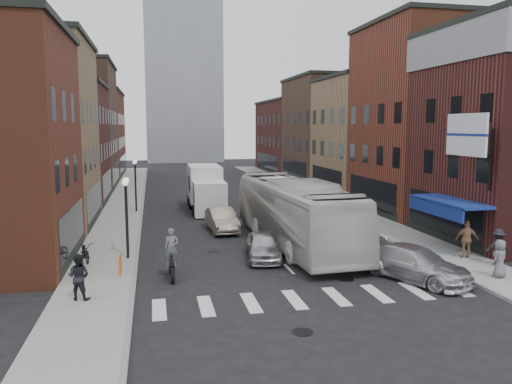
# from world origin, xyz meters

# --- Properties ---
(ground) EXTENTS (160.00, 160.00, 0.00)m
(ground) POSITION_xyz_m (0.00, 0.00, 0.00)
(ground) COLOR black
(ground) RESTS_ON ground
(sidewalk_left) EXTENTS (3.00, 74.00, 0.15)m
(sidewalk_left) POSITION_xyz_m (-8.50, 22.00, 0.07)
(sidewalk_left) COLOR gray
(sidewalk_left) RESTS_ON ground
(sidewalk_right) EXTENTS (3.00, 74.00, 0.15)m
(sidewalk_right) POSITION_xyz_m (8.50, 22.00, 0.07)
(sidewalk_right) COLOR gray
(sidewalk_right) RESTS_ON ground
(curb_left) EXTENTS (0.20, 74.00, 0.16)m
(curb_left) POSITION_xyz_m (-7.00, 22.00, 0.00)
(curb_left) COLOR gray
(curb_left) RESTS_ON ground
(curb_right) EXTENTS (0.20, 74.00, 0.16)m
(curb_right) POSITION_xyz_m (7.00, 22.00, 0.00)
(curb_right) COLOR gray
(curb_right) RESTS_ON ground
(crosswalk_stripes) EXTENTS (12.00, 2.20, 0.01)m
(crosswalk_stripes) POSITION_xyz_m (0.00, -3.00, 0.00)
(crosswalk_stripes) COLOR silver
(crosswalk_stripes) RESTS_ON ground
(bldg_left_mid_a) EXTENTS (10.30, 10.20, 12.30)m
(bldg_left_mid_a) POSITION_xyz_m (-14.99, 14.00, 6.15)
(bldg_left_mid_a) COLOR #A4875A
(bldg_left_mid_a) RESTS_ON ground
(bldg_left_mid_b) EXTENTS (10.30, 10.20, 10.30)m
(bldg_left_mid_b) POSITION_xyz_m (-14.99, 24.00, 5.15)
(bldg_left_mid_b) COLOR #461919
(bldg_left_mid_b) RESTS_ON ground
(bldg_left_far_a) EXTENTS (10.30, 12.20, 13.30)m
(bldg_left_far_a) POSITION_xyz_m (-14.99, 35.00, 6.65)
(bldg_left_far_a) COLOR #4E3627
(bldg_left_far_a) RESTS_ON ground
(bldg_left_far_b) EXTENTS (10.30, 16.20, 11.30)m
(bldg_left_far_b) POSITION_xyz_m (-14.99, 49.00, 5.65)
(bldg_left_far_b) COLOR brown
(bldg_left_far_b) RESTS_ON ground
(bldg_right_mid_a) EXTENTS (10.30, 10.20, 14.30)m
(bldg_right_mid_a) POSITION_xyz_m (15.00, 14.00, 7.15)
(bldg_right_mid_a) COLOR brown
(bldg_right_mid_a) RESTS_ON ground
(bldg_right_mid_b) EXTENTS (10.30, 10.20, 11.30)m
(bldg_right_mid_b) POSITION_xyz_m (14.99, 24.00, 5.65)
(bldg_right_mid_b) COLOR #A4875A
(bldg_right_mid_b) RESTS_ON ground
(bldg_right_far_a) EXTENTS (10.30, 12.20, 12.30)m
(bldg_right_far_a) POSITION_xyz_m (14.99, 35.00, 6.15)
(bldg_right_far_a) COLOR #4E3627
(bldg_right_far_a) RESTS_ON ground
(bldg_right_far_b) EXTENTS (10.30, 16.20, 10.30)m
(bldg_right_far_b) POSITION_xyz_m (14.99, 49.00, 5.15)
(bldg_right_far_b) COLOR #461919
(bldg_right_far_b) RESTS_ON ground
(awning_blue) EXTENTS (1.80, 5.00, 0.78)m
(awning_blue) POSITION_xyz_m (8.93, 2.50, 2.63)
(awning_blue) COLOR navy
(awning_blue) RESTS_ON ground
(billboard_sign) EXTENTS (1.52, 3.00, 3.70)m
(billboard_sign) POSITION_xyz_m (8.59, 0.50, 6.13)
(billboard_sign) COLOR black
(billboard_sign) RESTS_ON ground
(distant_tower) EXTENTS (14.00, 14.00, 50.00)m
(distant_tower) POSITION_xyz_m (0.00, 78.00, 25.00)
(distant_tower) COLOR #9399A0
(distant_tower) RESTS_ON ground
(streetlamp_near) EXTENTS (0.32, 1.22, 4.11)m
(streetlamp_near) POSITION_xyz_m (-7.40, 4.00, 2.91)
(streetlamp_near) COLOR black
(streetlamp_near) RESTS_ON ground
(streetlamp_far) EXTENTS (0.32, 1.22, 4.11)m
(streetlamp_far) POSITION_xyz_m (-7.40, 18.00, 2.91)
(streetlamp_far) COLOR black
(streetlamp_far) RESTS_ON ground
(bike_rack) EXTENTS (0.08, 0.68, 0.80)m
(bike_rack) POSITION_xyz_m (-7.60, 1.30, 0.55)
(bike_rack) COLOR #D8590C
(bike_rack) RESTS_ON sidewalk_left
(box_truck) EXTENTS (2.54, 8.04, 3.48)m
(box_truck) POSITION_xyz_m (-2.03, 18.20, 1.72)
(box_truck) COLOR white
(box_truck) RESTS_ON ground
(motorcycle_rider) EXTENTS (0.63, 2.19, 2.23)m
(motorcycle_rider) POSITION_xyz_m (-5.38, 0.66, 1.04)
(motorcycle_rider) COLOR black
(motorcycle_rider) RESTS_ON ground
(transit_bus) EXTENTS (3.92, 13.58, 3.74)m
(transit_bus) POSITION_xyz_m (1.51, 5.42, 1.87)
(transit_bus) COLOR silver
(transit_bus) RESTS_ON ground
(sedan_left_near) EXTENTS (2.14, 4.17, 1.36)m
(sedan_left_near) POSITION_xyz_m (-0.80, 3.00, 0.68)
(sedan_left_near) COLOR silver
(sedan_left_near) RESTS_ON ground
(sedan_left_far) EXTENTS (1.79, 4.44, 1.44)m
(sedan_left_far) POSITION_xyz_m (-1.90, 10.10, 0.72)
(sedan_left_far) COLOR #B7A994
(sedan_left_far) RESTS_ON ground
(curb_car) EXTENTS (4.03, 5.38, 1.45)m
(curb_car) POSITION_xyz_m (4.88, -1.66, 0.72)
(curb_car) COLOR silver
(curb_car) RESTS_ON ground
(parked_bicycle) EXTENTS (1.10, 1.91, 0.95)m
(parked_bicycle) POSITION_xyz_m (-9.37, 3.89, 0.63)
(parked_bicycle) COLOR black
(parked_bicycle) RESTS_ON sidewalk_left
(ped_left_solo) EXTENTS (0.97, 0.75, 1.76)m
(ped_left_solo) POSITION_xyz_m (-8.91, -1.71, 1.03)
(ped_left_solo) COLOR black
(ped_left_solo) RESTS_ON sidewalk_left
(ped_right_a) EXTENTS (1.21, 0.83, 1.71)m
(ped_right_a) POSITION_xyz_m (9.60, -0.76, 1.00)
(ped_right_a) COLOR black
(ped_right_a) RESTS_ON sidewalk_right
(ped_right_b) EXTENTS (1.20, 0.80, 1.87)m
(ped_right_b) POSITION_xyz_m (8.96, 0.67, 1.08)
(ped_right_b) COLOR #9C6F4F
(ped_right_b) RESTS_ON sidewalk_right
(ped_right_c) EXTENTS (0.93, 0.75, 1.64)m
(ped_right_c) POSITION_xyz_m (8.38, -2.49, 0.97)
(ped_right_c) COLOR slate
(ped_right_c) RESTS_ON sidewalk_right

